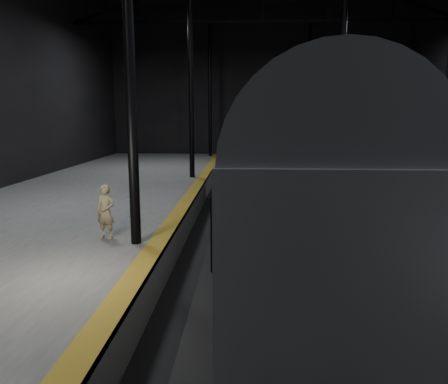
{
  "coord_description": "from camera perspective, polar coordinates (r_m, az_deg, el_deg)",
  "views": [
    {
      "loc": [
        -1.0,
        -14.75,
        4.28
      ],
      "look_at": [
        -1.62,
        -1.99,
        2.0
      ],
      "focal_mm": 35.0,
      "sensor_mm": 36.0,
      "label": 1
    }
  ],
  "objects": [
    {
      "name": "track",
      "position": [
        15.38,
        6.46,
        -5.85
      ],
      "size": [
        2.4,
        43.0,
        0.24
      ],
      "color": "#3F3328",
      "rests_on": "ground"
    },
    {
      "name": "platform_left",
      "position": [
        16.56,
        -20.44,
        -3.73
      ],
      "size": [
        9.0,
        43.8,
        1.0
      ],
      "primitive_type": "cube",
      "color": "#50504E",
      "rests_on": "ground"
    },
    {
      "name": "train",
      "position": [
        13.72,
        6.98,
        3.64
      ],
      "size": [
        2.77,
        18.44,
        4.93
      ],
      "color": "#A2A5AA",
      "rests_on": "ground"
    },
    {
      "name": "tactile_strip",
      "position": [
        15.28,
        -5.74,
        -2.31
      ],
      "size": [
        0.5,
        43.8,
        0.01
      ],
      "primitive_type": "cube",
      "color": "olive",
      "rests_on": "platform_left"
    },
    {
      "name": "woman",
      "position": [
        12.02,
        -15.19,
        -2.5
      ],
      "size": [
        0.61,
        0.49,
        1.46
      ],
      "primitive_type": "imported",
      "rotation": [
        0.0,
        0.0,
        -0.29
      ],
      "color": "tan",
      "rests_on": "platform_left"
    },
    {
      "name": "ground",
      "position": [
        15.4,
        6.45,
        -6.09
      ],
      "size": [
        44.0,
        44.0,
        0.0
      ],
      "primitive_type": "plane",
      "color": "black",
      "rests_on": "ground"
    }
  ]
}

